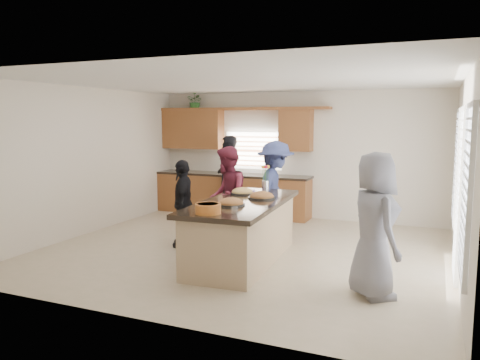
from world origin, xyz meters
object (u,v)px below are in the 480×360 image
at_px(woman_right_front, 374,225).
at_px(salad_bowl, 208,208).
at_px(island, 242,232).
at_px(woman_left_front, 183,203).
at_px(woman_left_mid, 227,196).
at_px(woman_left_back, 227,177).
at_px(woman_right_back, 275,190).

bearing_deg(woman_right_front, salad_bowl, 67.66).
bearing_deg(island, woman_left_front, 158.54).
xyz_separation_m(salad_bowl, woman_left_mid, (-0.58, 1.88, -0.16)).
bearing_deg(woman_left_back, island, 15.79).
xyz_separation_m(salad_bowl, woman_left_back, (-1.53, 3.98, -0.11)).
xyz_separation_m(island, salad_bowl, (-0.04, -1.10, 0.57)).
height_order(woman_left_front, woman_right_back, woman_right_back).
relative_size(salad_bowl, woman_right_front, 0.19).
distance_m(woman_left_mid, woman_left_front, 0.77).
height_order(woman_left_back, woman_left_mid, woman_left_back).
bearing_deg(woman_left_back, woman_left_front, -6.19).
xyz_separation_m(woman_left_mid, woman_right_front, (2.67, -1.51, 0.04)).
relative_size(island, woman_right_front, 1.54).
bearing_deg(island, woman_left_back, 115.14).
xyz_separation_m(island, woman_left_mid, (-0.62, 0.78, 0.41)).
bearing_deg(woman_right_back, woman_left_back, 40.10).
bearing_deg(woman_left_front, island, 47.47).
bearing_deg(woman_right_front, woman_right_back, 9.56).
distance_m(salad_bowl, woman_right_front, 2.12).
distance_m(woman_left_back, woman_left_front, 2.48).
bearing_deg(woman_left_mid, woman_right_front, 40.68).
height_order(woman_right_back, woman_right_front, woman_right_back).
distance_m(salad_bowl, woman_left_back, 4.26).
bearing_deg(island, woman_right_front, -22.76).
bearing_deg(woman_left_mid, woman_right_back, 119.84).
relative_size(woman_left_back, woman_left_front, 1.22).
relative_size(salad_bowl, woman_right_back, 0.19).
xyz_separation_m(salad_bowl, woman_right_front, (2.08, 0.37, -0.12)).
bearing_deg(salad_bowl, woman_left_mid, 107.18).
bearing_deg(woman_right_front, island, 38.06).
height_order(island, woman_left_back, woman_left_back).
height_order(salad_bowl, woman_right_front, woman_right_front).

